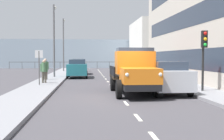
{
  "coord_description": "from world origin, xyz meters",
  "views": [
    {
      "loc": [
        1.64,
        13.57,
        1.97
      ],
      "look_at": [
        -0.33,
        -9.03,
        0.92
      ],
      "focal_mm": 45.95,
      "sensor_mm": 36.0,
      "label": 1
    }
  ],
  "objects": [
    {
      "name": "ground_plane",
      "position": [
        0.0,
        -11.32,
        0.0
      ],
      "size": [
        80.0,
        80.0,
        0.0
      ],
      "primitive_type": "plane",
      "color": "#423F44"
    },
    {
      "name": "road_centreline_markings",
      "position": [
        0.0,
        -10.29,
        0.0
      ],
      "size": [
        0.12,
        40.05,
        0.01
      ],
      "color": "silver",
      "rests_on": "ground_plane"
    },
    {
      "name": "street_sign",
      "position": [
        4.75,
        -5.35,
        1.68
      ],
      "size": [
        0.5,
        0.07,
        2.25
      ],
      "color": "#4C4C4C",
      "rests_on": "sidewalk_right"
    },
    {
      "name": "traffic_light_near",
      "position": [
        -4.54,
        -1.17,
        2.47
      ],
      "size": [
        0.28,
        0.41,
        3.2
      ],
      "color": "black",
      "rests_on": "sidewalk_left"
    },
    {
      "name": "sidewalk_right",
      "position": [
        4.59,
        -11.32,
        0.07
      ],
      "size": [
        2.18,
        45.03,
        0.15
      ],
      "primitive_type": "cube",
      "color": "gray",
      "rests_on": "ground_plane"
    },
    {
      "name": "pedestrian_in_dark_coat",
      "position": [
        4.64,
        -6.72,
        1.09
      ],
      "size": [
        0.53,
        0.34,
        1.61
      ],
      "color": "#4C473D",
      "rests_on": "sidewalk_right"
    },
    {
      "name": "lamp_post_far",
      "position": [
        4.65,
        -23.7,
        4.13
      ],
      "size": [
        0.32,
        1.14,
        6.71
      ],
      "color": "#59595B",
      "rests_on": "sidewalk_right"
    },
    {
      "name": "lamp_post_promenade",
      "position": [
        4.63,
        -12.99,
        4.04
      ],
      "size": [
        0.32,
        1.14,
        6.55
      ],
      "color": "#59595B",
      "rests_on": "sidewalk_right"
    },
    {
      "name": "sidewalk_left",
      "position": [
        -4.59,
        -11.32,
        0.07
      ],
      "size": [
        2.18,
        45.03,
        0.15
      ],
      "primitive_type": "cube",
      "color": "gray",
      "rests_on": "ground_plane"
    },
    {
      "name": "car_silver_kerbside_near",
      "position": [
        -2.55,
        -1.35,
        0.9
      ],
      "size": [
        1.93,
        4.24,
        1.72
      ],
      "color": "#B7BABF",
      "rests_on": "ground_plane"
    },
    {
      "name": "car_teal_oppositeside_0",
      "position": [
        2.55,
        -13.43,
        0.89
      ],
      "size": [
        1.89,
        3.96,
        1.72
      ],
      "color": "#1E6670",
      "rests_on": "ground_plane"
    },
    {
      "name": "building_terrace",
      "position": [
        -9.48,
        -9.47,
        5.93
      ],
      "size": [
        7.62,
        21.4,
        11.87
      ],
      "color": "beige",
      "rests_on": "ground_plane"
    },
    {
      "name": "pedestrian_by_lamp",
      "position": [
        4.97,
        -9.63,
        1.13
      ],
      "size": [
        0.53,
        0.34,
        1.67
      ],
      "color": "#4C473D",
      "rests_on": "sidewalk_right"
    },
    {
      "name": "truck_vintage_orange",
      "position": [
        -0.81,
        -1.05,
        1.18
      ],
      "size": [
        2.17,
        5.64,
        2.43
      ],
      "color": "black",
      "rests_on": "ground_plane"
    },
    {
      "name": "sea_horizon",
      "position": [
        0.0,
        -36.83,
        2.5
      ],
      "size": [
        80.0,
        0.8,
        5.0
      ],
      "primitive_type": "cube",
      "color": "#8C9EAD",
      "rests_on": "ground_plane"
    },
    {
      "name": "car_grey_oppositeside_1",
      "position": [
        2.55,
        -18.97,
        0.89
      ],
      "size": [
        1.8,
        4.03,
        1.72
      ],
      "color": "slate",
      "rests_on": "ground_plane"
    },
    {
      "name": "car_red_kerbside_1",
      "position": [
        -2.55,
        -7.26,
        0.9
      ],
      "size": [
        1.92,
        4.51,
        1.72
      ],
      "color": "#B21E1E",
      "rests_on": "ground_plane"
    },
    {
      "name": "seawall_railing",
      "position": [
        -0.0,
        -33.23,
        0.92
      ],
      "size": [
        28.08,
        0.08,
        1.2
      ],
      "color": "#4C5156",
      "rests_on": "ground_plane"
    },
    {
      "name": "building_far_block",
      "position": [
        -9.49,
        -30.07,
        3.7
      ],
      "size": [
        7.61,
        11.68,
        7.4
      ],
      "color": "silver",
      "rests_on": "ground_plane"
    }
  ]
}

